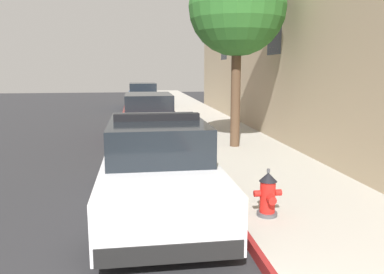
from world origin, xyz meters
name	(u,v)px	position (x,y,z in m)	size (l,w,h in m)	color
ground_plane	(31,160)	(-4.53, 10.00, -0.10)	(32.83, 60.00, 0.20)	#2B2B2D
sidewalk_pavement	(236,147)	(1.47, 10.00, 0.08)	(2.95, 60.00, 0.16)	#ADA89E
curb_painted_edge	(187,149)	(-0.04, 10.00, 0.08)	(0.08, 60.00, 0.16)	maroon
storefront_building	(380,42)	(6.68, 11.07, 3.32)	(7.71, 25.95, 6.63)	tan
police_cruiser	(158,167)	(-1.19, 5.37, 0.74)	(1.94, 4.84, 1.68)	white
parked_car_silver_ahead	(149,117)	(-1.08, 12.66, 0.74)	(1.94, 4.84, 1.56)	maroon
parked_car_dark_far	(143,96)	(-1.06, 23.58, 0.74)	(1.94, 4.84, 1.56)	navy
fire_hydrant	(268,194)	(0.46, 4.29, 0.51)	(0.44, 0.40, 0.76)	#4C4C51
street_tree	(237,7)	(1.36, 9.78, 4.15)	(2.77, 2.77, 5.40)	brown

